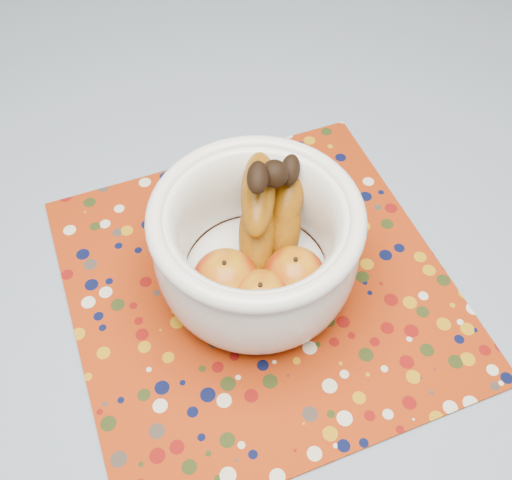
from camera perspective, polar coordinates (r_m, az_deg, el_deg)
The scene contains 4 objects.
table at distance 0.81m, azimuth -0.87°, elevation -8.83°, with size 1.20×1.20×0.75m.
tablecloth at distance 0.73m, azimuth -0.95°, elevation -5.91°, with size 1.32×1.32×0.01m, color slate.
placemat at distance 0.74m, azimuth 0.28°, elevation -4.33°, with size 0.45×0.45×0.00m, color #932808.
fruit_bowl at distance 0.68m, azimuth 0.41°, elevation -0.23°, with size 0.23×0.24×0.18m.
Camera 1 is at (0.01, -0.37, 1.39)m, focal length 42.00 mm.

